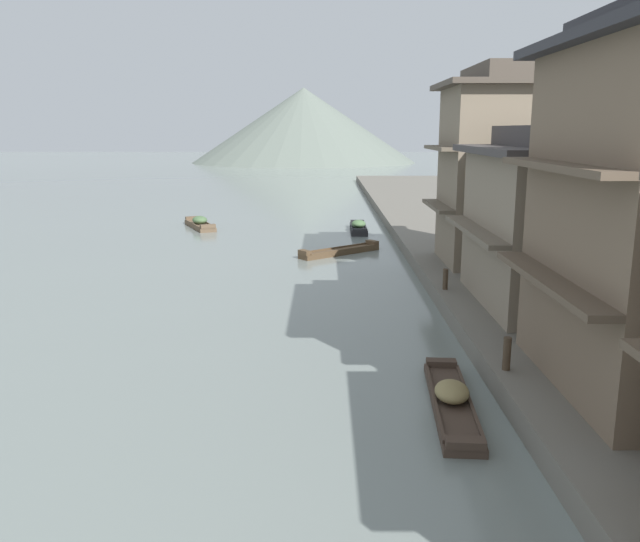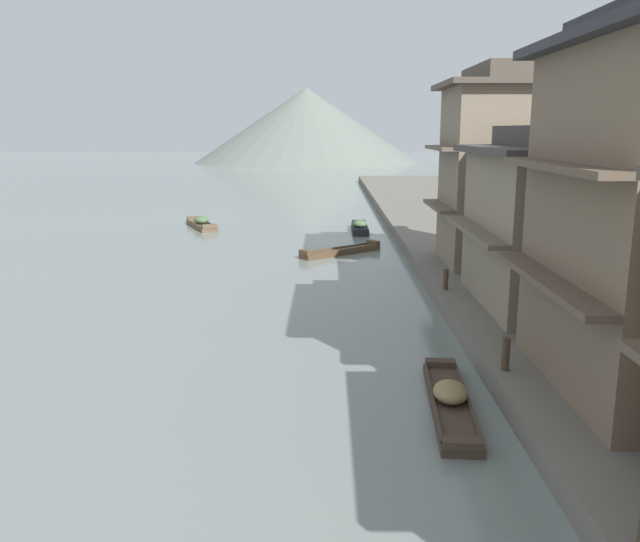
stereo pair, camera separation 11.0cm
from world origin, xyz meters
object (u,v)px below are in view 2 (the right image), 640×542
object	(u,v)px
boat_moored_third	(202,224)
mooring_post_dock_far	(446,279)
boat_moored_nearest	(341,251)
house_waterfront_narrow	(502,168)
mooring_post_dock_mid	(506,354)
boat_moored_second	(450,400)
boat_moored_far	(360,227)
house_waterfront_tall	(561,219)

from	to	relation	value
boat_moored_third	mooring_post_dock_far	xyz separation A→B (m)	(13.22, -20.07, 0.74)
boat_moored_nearest	mooring_post_dock_far	xyz separation A→B (m)	(3.79, -10.46, 0.86)
boat_moored_third	house_waterfront_narrow	size ratio (longest dim) A/B	0.54
boat_moored_third	mooring_post_dock_mid	distance (m)	31.53
boat_moored_second	boat_moored_far	distance (m)	27.98
boat_moored_second	house_waterfront_narrow	bearing A→B (deg)	71.72
boat_moored_second	boat_moored_third	xyz separation A→B (m)	(-11.66, 29.56, 0.08)
boat_moored_third	house_waterfront_tall	world-z (taller)	house_waterfront_tall
mooring_post_dock_far	boat_moored_far	bearing A→B (deg)	97.27
mooring_post_dock_mid	boat_moored_far	bearing A→B (deg)	94.99
boat_moored_second	house_waterfront_narrow	world-z (taller)	house_waterfront_narrow
boat_moored_nearest	house_waterfront_narrow	bearing A→B (deg)	-36.28
boat_moored_third	house_waterfront_narrow	xyz separation A→B (m)	(16.53, -14.82, 4.65)
boat_moored_third	boat_moored_far	xyz separation A→B (m)	(10.86, -1.59, -0.02)
boat_moored_second	boat_moored_far	size ratio (longest dim) A/B	1.16
boat_moored_nearest	boat_moored_far	distance (m)	8.15
boat_moored_nearest	house_waterfront_tall	distance (m)	14.88
boat_moored_third	mooring_post_dock_far	size ratio (longest dim) A/B	5.91
boat_moored_nearest	boat_moored_third	size ratio (longest dim) A/B	0.95
boat_moored_nearest	boat_moored_far	bearing A→B (deg)	79.89
boat_moored_second	house_waterfront_narrow	distance (m)	16.22
house_waterfront_tall	boat_moored_far	bearing A→B (deg)	105.86
boat_moored_nearest	mooring_post_dock_far	world-z (taller)	mooring_post_dock_far
boat_moored_far	house_waterfront_narrow	size ratio (longest dim) A/B	0.51
house_waterfront_narrow	mooring_post_dock_far	world-z (taller)	house_waterfront_narrow
boat_moored_third	mooring_post_dock_mid	size ratio (longest dim) A/B	5.47
mooring_post_dock_mid	boat_moored_second	bearing A→B (deg)	-148.65
mooring_post_dock_far	house_waterfront_tall	bearing A→B (deg)	-30.60
house_waterfront_tall	mooring_post_dock_mid	xyz separation A→B (m)	(-3.48, -6.48, -2.56)
boat_moored_second	house_waterfront_tall	xyz separation A→B (m)	(5.03, 7.43, 3.41)
boat_moored_second	house_waterfront_narrow	size ratio (longest dim) A/B	0.59
boat_moored_nearest	house_waterfront_narrow	size ratio (longest dim) A/B	0.51
house_waterfront_tall	mooring_post_dock_far	world-z (taller)	house_waterfront_tall
mooring_post_dock_far	boat_moored_nearest	bearing A→B (deg)	109.90
boat_moored_far	mooring_post_dock_mid	size ratio (longest dim) A/B	5.13
boat_moored_second	boat_moored_far	bearing A→B (deg)	91.65
boat_moored_second	house_waterfront_tall	size ratio (longest dim) A/B	0.66
boat_moored_far	boat_moored_second	bearing A→B (deg)	-88.35
boat_moored_second	boat_moored_third	bearing A→B (deg)	111.54
house_waterfront_narrow	boat_moored_second	bearing A→B (deg)	-108.28
boat_moored_nearest	house_waterfront_tall	size ratio (longest dim) A/B	0.58
house_waterfront_tall	mooring_post_dock_far	xyz separation A→B (m)	(-3.48, 2.06, -2.60)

